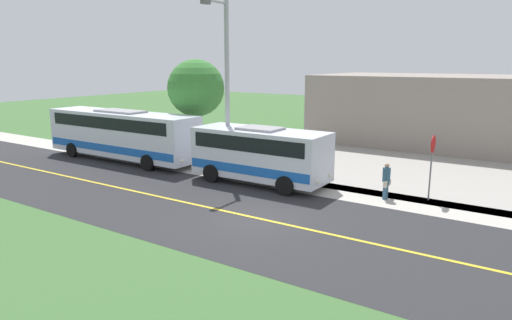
% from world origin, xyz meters
% --- Properties ---
extents(ground_plane, '(120.00, 120.00, 0.00)m').
position_xyz_m(ground_plane, '(0.00, 0.00, 0.00)').
color(ground_plane, '#3D6633').
extents(road_surface, '(8.00, 100.00, 0.01)m').
position_xyz_m(road_surface, '(0.00, 0.00, 0.00)').
color(road_surface, '#28282B').
rests_on(road_surface, ground).
extents(sidewalk, '(2.40, 100.00, 0.01)m').
position_xyz_m(sidewalk, '(-5.20, 0.00, 0.00)').
color(sidewalk, '#B2ADA3').
rests_on(sidewalk, ground).
extents(parking_lot_surface, '(14.00, 36.00, 0.01)m').
position_xyz_m(parking_lot_surface, '(-12.40, 3.00, 0.00)').
color(parking_lot_surface, '#9E9991').
rests_on(parking_lot_surface, ground).
extents(road_centre_line, '(0.16, 100.00, 0.00)m').
position_xyz_m(road_centre_line, '(0.00, 0.00, 0.01)').
color(road_centre_line, gold).
rests_on(road_centre_line, ground).
extents(shuttle_bus_front, '(2.70, 6.98, 2.80)m').
position_xyz_m(shuttle_bus_front, '(-4.52, -2.73, 1.54)').
color(shuttle_bus_front, silver).
rests_on(shuttle_bus_front, ground).
extents(transit_bus_rear, '(2.58, 11.00, 3.06)m').
position_xyz_m(transit_bus_rear, '(-4.47, -12.74, 1.68)').
color(transit_bus_rear, silver).
rests_on(transit_bus_rear, ground).
extents(pedestrian_with_bags, '(0.72, 0.34, 1.62)m').
position_xyz_m(pedestrian_with_bags, '(-5.28, 3.36, 0.86)').
color(pedestrian_with_bags, '#335972').
rests_on(pedestrian_with_bags, ground).
extents(stop_sign, '(0.76, 0.07, 2.88)m').
position_xyz_m(stop_sign, '(-6.10, 5.01, 1.96)').
color(stop_sign, slate).
rests_on(stop_sign, ground).
extents(street_light_pole, '(1.97, 0.24, 8.91)m').
position_xyz_m(street_light_pole, '(-4.89, -5.07, 4.87)').
color(street_light_pole, '#9E9EA3').
rests_on(street_light_pole, ground).
extents(tree_curbside, '(3.46, 3.46, 6.08)m').
position_xyz_m(tree_curbside, '(-7.40, -9.24, 4.32)').
color(tree_curbside, '#4C3826').
rests_on(tree_curbside, ground).
extents(commercial_building, '(10.00, 18.76, 4.95)m').
position_xyz_m(commercial_building, '(-21.40, 2.89, 2.48)').
color(commercial_building, gray).
rests_on(commercial_building, ground).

